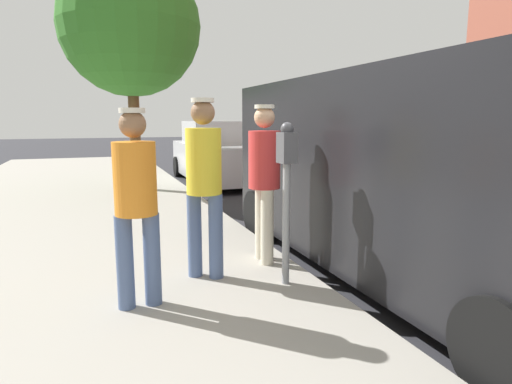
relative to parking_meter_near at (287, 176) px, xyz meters
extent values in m
plane|color=#2D2D33|center=(-1.35, 0.37, -1.18)|extent=(80.00, 80.00, 0.00)
cube|color=#9E998E|center=(2.15, 0.37, -1.11)|extent=(5.00, 32.00, 0.15)
cylinder|color=gray|center=(0.00, 0.00, -0.46)|extent=(0.07, 0.07, 1.15)
cube|color=#4C4C51|center=(0.00, 0.00, 0.26)|extent=(0.14, 0.18, 0.28)
sphere|color=#47474C|center=(0.00, 0.00, 0.43)|extent=(0.12, 0.12, 0.12)
cylinder|color=#4C608C|center=(0.76, -0.50, -0.61)|extent=(0.14, 0.14, 0.84)
cylinder|color=#4C608C|center=(0.58, -0.38, -0.61)|extent=(0.14, 0.14, 0.84)
cylinder|color=yellow|center=(0.67, -0.44, 0.12)|extent=(0.34, 0.34, 0.63)
sphere|color=#8C6647|center=(0.67, -0.44, 0.58)|extent=(0.23, 0.23, 0.23)
cylinder|color=silver|center=(0.67, -0.44, 0.69)|extent=(0.22, 0.22, 0.04)
cylinder|color=beige|center=(-0.06, -0.81, -0.62)|extent=(0.14, 0.14, 0.81)
cylinder|color=beige|center=(-0.05, -0.59, -0.62)|extent=(0.14, 0.14, 0.81)
cylinder|color=red|center=(-0.05, -0.70, 0.09)|extent=(0.34, 0.34, 0.61)
sphere|color=tan|center=(-0.05, -0.70, 0.53)|extent=(0.22, 0.22, 0.22)
cylinder|color=silver|center=(-0.05, -0.70, 0.64)|extent=(0.21, 0.21, 0.04)
cylinder|color=#4C608C|center=(1.46, 0.05, -0.64)|extent=(0.14, 0.14, 0.78)
cylinder|color=#4C608C|center=(1.24, 0.04, -0.64)|extent=(0.14, 0.14, 0.78)
cylinder|color=orange|center=(1.35, 0.04, 0.05)|extent=(0.34, 0.34, 0.59)
sphere|color=#8C6647|center=(1.35, 0.04, 0.48)|extent=(0.21, 0.21, 0.21)
cylinder|color=silver|center=(1.35, 0.04, 0.58)|extent=(0.20, 0.20, 0.04)
cube|color=black|center=(-1.50, -0.15, -0.01)|extent=(2.01, 5.20, 1.96)
cylinder|color=black|center=(-0.55, 1.90, -0.84)|extent=(0.22, 0.68, 0.68)
cylinder|color=black|center=(-2.45, -2.20, -0.84)|extent=(0.22, 0.68, 0.68)
cylinder|color=black|center=(-0.55, -2.20, -0.84)|extent=(0.22, 0.68, 0.68)
cube|color=#BCBCC1|center=(-1.55, -7.76, -0.57)|extent=(1.90, 4.43, 0.89)
cube|color=#BCBCC1|center=(-1.56, -7.98, 0.17)|extent=(1.64, 2.01, 0.60)
cylinder|color=black|center=(-2.38, -6.10, -0.88)|extent=(0.23, 0.60, 0.60)
cylinder|color=black|center=(-0.66, -6.13, -0.88)|extent=(0.23, 0.60, 0.60)
cylinder|color=black|center=(-2.44, -9.40, -0.88)|extent=(0.23, 0.60, 0.60)
cylinder|color=black|center=(-0.72, -9.43, -0.88)|extent=(0.23, 0.60, 0.60)
cylinder|color=brown|center=(0.75, -6.47, 0.21)|extent=(0.24, 0.24, 2.47)
sphere|color=#357928|center=(0.75, -6.47, 2.49)|extent=(2.98, 2.98, 2.98)
camera|label=1|loc=(1.65, 3.64, 0.51)|focal=30.79mm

